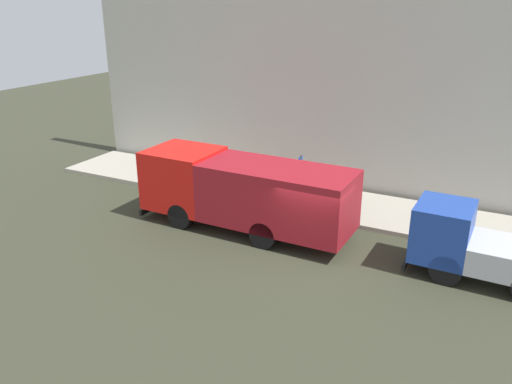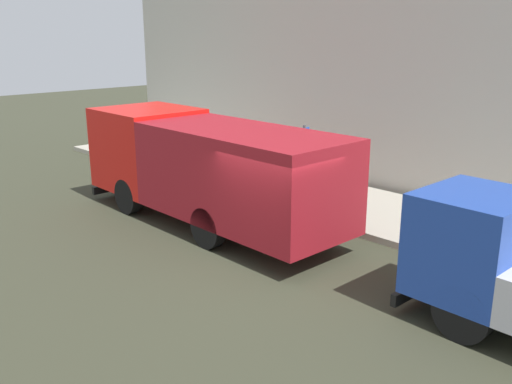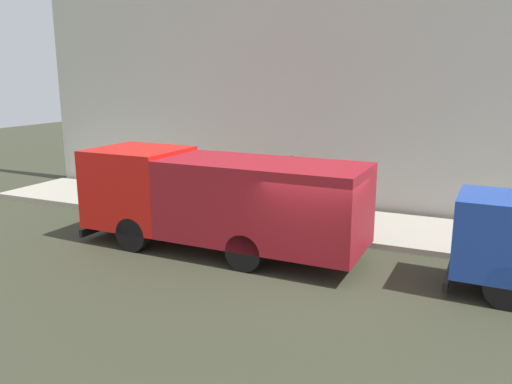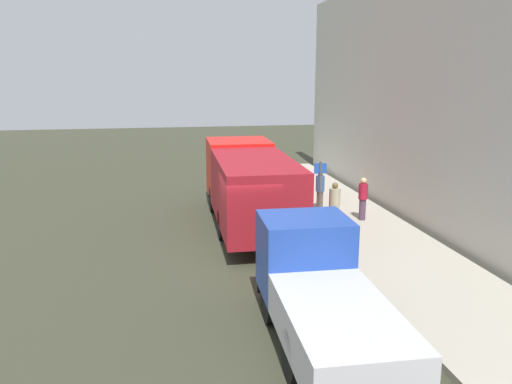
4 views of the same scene
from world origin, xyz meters
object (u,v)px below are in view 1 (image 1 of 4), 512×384
at_px(large_utility_truck, 244,190).
at_px(pedestrian_third, 311,188).
at_px(traffic_cone_orange, 202,183).
at_px(street_sign_post, 300,178).
at_px(pedestrian_walking, 299,175).
at_px(pedestrian_standing, 255,177).
at_px(small_flatbed_truck, 486,248).

relative_size(large_utility_truck, pedestrian_third, 4.94).
bearing_deg(traffic_cone_orange, pedestrian_third, -88.76).
bearing_deg(street_sign_post, pedestrian_third, -38.34).
relative_size(large_utility_truck, traffic_cone_orange, 13.75).
xyz_separation_m(traffic_cone_orange, street_sign_post, (-0.32, -5.03, 1.13)).
xyz_separation_m(large_utility_truck, traffic_cone_orange, (2.62, 3.62, -1.14)).
bearing_deg(pedestrian_walking, street_sign_post, -170.54).
distance_m(large_utility_truck, pedestrian_third, 3.29).
height_order(pedestrian_standing, traffic_cone_orange, pedestrian_standing).
distance_m(small_flatbed_truck, pedestrian_standing, 10.30).
distance_m(pedestrian_standing, pedestrian_third, 2.89).
relative_size(pedestrian_third, street_sign_post, 0.72).
height_order(small_flatbed_truck, traffic_cone_orange, small_flatbed_truck).
xyz_separation_m(pedestrian_standing, traffic_cone_orange, (-0.49, 2.51, -0.54)).
relative_size(large_utility_truck, small_flatbed_truck, 1.52).
xyz_separation_m(large_utility_truck, pedestrian_walking, (4.25, -0.58, -0.59)).
bearing_deg(large_utility_truck, pedestrian_standing, 20.81).
distance_m(large_utility_truck, traffic_cone_orange, 4.61).
height_order(pedestrian_walking, street_sign_post, street_sign_post).
bearing_deg(traffic_cone_orange, street_sign_post, -93.63).
distance_m(traffic_cone_orange, street_sign_post, 5.17).
xyz_separation_m(large_utility_truck, small_flatbed_truck, (0.03, -8.72, -0.49)).
xyz_separation_m(small_flatbed_truck, traffic_cone_orange, (2.58, 12.34, -0.65)).
relative_size(large_utility_truck, pedestrian_walking, 5.29).
bearing_deg(pedestrian_standing, traffic_cone_orange, -154.32).
bearing_deg(pedestrian_walking, pedestrian_standing, 110.49).
bearing_deg(pedestrian_third, street_sign_post, 147.82).
height_order(pedestrian_third, street_sign_post, street_sign_post).
bearing_deg(pedestrian_standing, pedestrian_third, 7.20).
bearing_deg(small_flatbed_truck, large_utility_truck, 91.69).
bearing_deg(small_flatbed_truck, street_sign_post, 74.24).
xyz_separation_m(pedestrian_walking, traffic_cone_orange, (-1.64, 4.20, -0.55)).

